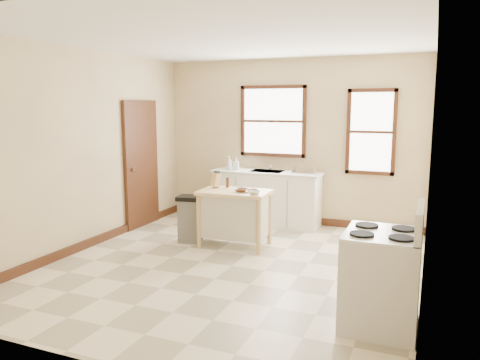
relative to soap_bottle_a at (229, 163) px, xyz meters
The scene contains 23 objects.
floor 2.61m from the soap_bottle_a, 65.50° to the right, with size 5.00×5.00×0.00m, color #F3E3C1.
ceiling 2.98m from the soap_bottle_a, 65.50° to the right, with size 5.00×5.00×0.00m, color white.
wall_back 1.11m from the soap_bottle_a, 17.47° to the left, with size 4.50×0.04×2.80m, color beige.
wall_left 2.55m from the soap_bottle_a, 119.82° to the right, with size 0.04×5.00×2.80m, color beige.
wall_right 3.93m from the soap_bottle_a, 33.96° to the right, with size 0.04×5.00×2.80m, color beige.
window_main 1.04m from the soap_bottle_a, 22.85° to the left, with size 1.17×0.06×1.22m, color black, non-canonical shape.
window_side 2.43m from the soap_bottle_a, ahead, with size 0.77×0.06×1.37m, color black, non-canonical shape.
door_left 1.50m from the soap_bottle_a, 143.85° to the right, with size 0.06×0.90×2.10m, color black.
baseboard_back 1.42m from the soap_bottle_a, 15.88° to the left, with size 4.50×0.04×0.12m, color black.
baseboard_left 2.69m from the soap_bottle_a, 119.23° to the right, with size 0.04×5.00×0.12m, color black.
sink_counter 0.90m from the soap_bottle_a, ahead, with size 1.86×0.62×0.92m, color white, non-canonical shape.
faucet 0.72m from the soap_bottle_a, 15.53° to the left, with size 0.03×0.03×0.22m, color silver.
soap_bottle_a is the anchor object (origin of this frame).
soap_bottle_b 0.16m from the soap_bottle_a, 20.41° to the right, with size 0.09×0.10×0.21m, color #B2B2B2.
dish_rack 1.36m from the soap_bottle_a, ahead, with size 0.41×0.31×0.10m, color silver, non-canonical shape.
kitchen_island 1.65m from the soap_bottle_a, 63.29° to the right, with size 0.99×0.63×0.81m, color #E7CD88, non-canonical shape.
knife_block 1.28m from the soap_bottle_a, 75.20° to the right, with size 0.10×0.10×0.20m, color tan, non-canonical shape.
pepper_grinder 1.26m from the soap_bottle_a, 67.37° to the right, with size 0.04×0.04×0.15m, color #462212.
bowl_a 1.63m from the soap_bottle_a, 60.13° to the right, with size 0.19×0.19×0.05m, color brown.
bowl_b 1.68m from the soap_bottle_a, 54.96° to the right, with size 0.16×0.16×0.04m, color brown.
bowl_c 1.85m from the soap_bottle_a, 55.27° to the right, with size 0.15×0.15×0.05m, color silver.
trash_bin 1.59m from the soap_bottle_a, 90.16° to the right, with size 0.36×0.30×0.70m, color slate, non-canonical shape.
gas_stove 4.32m from the soap_bottle_a, 47.43° to the right, with size 0.72×0.73×1.16m, color silver, non-canonical shape.
Camera 1 is at (2.28, -5.23, 2.02)m, focal length 35.00 mm.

